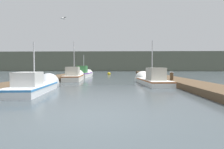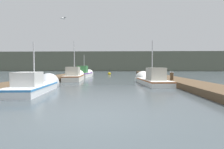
{
  "view_description": "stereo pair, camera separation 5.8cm",
  "coord_description": "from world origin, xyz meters",
  "px_view_note": "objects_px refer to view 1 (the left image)",
  "views": [
    {
      "loc": [
        0.83,
        -5.34,
        1.58
      ],
      "look_at": [
        0.4,
        8.9,
        0.9
      ],
      "focal_mm": 28.0,
      "sensor_mm": 36.0,
      "label": 1
    },
    {
      "loc": [
        0.89,
        -5.33,
        1.58
      ],
      "look_at": [
        0.4,
        8.9,
        0.9
      ],
      "focal_mm": 28.0,
      "sensor_mm": 36.0,
      "label": 2
    }
  ],
  "objects_px": {
    "fishing_boat_3": "(84,74)",
    "mooring_piling_0": "(153,75)",
    "fishing_boat_1": "(151,79)",
    "mooring_piling_2": "(80,71)",
    "seagull_lead": "(63,18)",
    "fishing_boat_0": "(36,86)",
    "fishing_boat_2": "(75,76)",
    "mooring_piling_1": "(172,78)",
    "channel_buoy": "(109,74)"
  },
  "relations": [
    {
      "from": "fishing_boat_3",
      "to": "mooring_piling_0",
      "type": "distance_m",
      "value": 9.98
    },
    {
      "from": "fishing_boat_1",
      "to": "mooring_piling_2",
      "type": "distance_m",
      "value": 16.08
    },
    {
      "from": "mooring_piling_2",
      "to": "seagull_lead",
      "type": "bearing_deg",
      "value": -81.38
    },
    {
      "from": "fishing_boat_0",
      "to": "fishing_boat_3",
      "type": "bearing_deg",
      "value": 84.46
    },
    {
      "from": "fishing_boat_3",
      "to": "fishing_boat_0",
      "type": "bearing_deg",
      "value": -87.64
    },
    {
      "from": "fishing_boat_2",
      "to": "seagull_lead",
      "type": "bearing_deg",
      "value": -86.09
    },
    {
      "from": "mooring_piling_2",
      "to": "seagull_lead",
      "type": "distance_m",
      "value": 18.06
    },
    {
      "from": "mooring_piling_1",
      "to": "channel_buoy",
      "type": "xyz_separation_m",
      "value": [
        -6.13,
        17.59,
        -0.39
      ]
    },
    {
      "from": "mooring_piling_1",
      "to": "seagull_lead",
      "type": "height_order",
      "value": "seagull_lead"
    },
    {
      "from": "mooring_piling_2",
      "to": "seagull_lead",
      "type": "xyz_separation_m",
      "value": [
        2.64,
        -17.41,
        4.01
      ]
    },
    {
      "from": "fishing_boat_3",
      "to": "mooring_piling_0",
      "type": "height_order",
      "value": "fishing_boat_3"
    },
    {
      "from": "mooring_piling_2",
      "to": "seagull_lead",
      "type": "relative_size",
      "value": 2.88
    },
    {
      "from": "seagull_lead",
      "to": "fishing_boat_1",
      "type": "bearing_deg",
      "value": -107.74
    },
    {
      "from": "fishing_boat_3",
      "to": "seagull_lead",
      "type": "xyz_separation_m",
      "value": [
        1.3,
        -13.98,
        4.26
      ]
    },
    {
      "from": "seagull_lead",
      "to": "mooring_piling_0",
      "type": "bearing_deg",
      "value": -88.37
    },
    {
      "from": "fishing_boat_1",
      "to": "mooring_piling_2",
      "type": "relative_size",
      "value": 4.44
    },
    {
      "from": "seagull_lead",
      "to": "fishing_boat_0",
      "type": "bearing_deg",
      "value": 64.96
    },
    {
      "from": "fishing_boat_1",
      "to": "fishing_boat_3",
      "type": "distance_m",
      "value": 12.53
    },
    {
      "from": "fishing_boat_0",
      "to": "channel_buoy",
      "type": "relative_size",
      "value": 5.08
    },
    {
      "from": "fishing_boat_0",
      "to": "mooring_piling_1",
      "type": "bearing_deg",
      "value": 18.07
    },
    {
      "from": "mooring_piling_0",
      "to": "channel_buoy",
      "type": "distance_m",
      "value": 12.21
    },
    {
      "from": "fishing_boat_3",
      "to": "mooring_piling_1",
      "type": "height_order",
      "value": "fishing_boat_3"
    },
    {
      "from": "fishing_boat_1",
      "to": "mooring_piling_0",
      "type": "height_order",
      "value": "fishing_boat_1"
    },
    {
      "from": "mooring_piling_0",
      "to": "seagull_lead",
      "type": "distance_m",
      "value": 13.63
    },
    {
      "from": "fishing_boat_1",
      "to": "fishing_boat_2",
      "type": "height_order",
      "value": "fishing_boat_2"
    },
    {
      "from": "channel_buoy",
      "to": "seagull_lead",
      "type": "xyz_separation_m",
      "value": [
        -2.01,
        -20.89,
        4.57
      ]
    },
    {
      "from": "fishing_boat_0",
      "to": "mooring_piling_0",
      "type": "distance_m",
      "value": 14.52
    },
    {
      "from": "fishing_boat_0",
      "to": "fishing_boat_2",
      "type": "relative_size",
      "value": 0.91
    },
    {
      "from": "fishing_boat_1",
      "to": "mooring_piling_0",
      "type": "bearing_deg",
      "value": 71.04
    },
    {
      "from": "fishing_boat_1",
      "to": "fishing_boat_2",
      "type": "distance_m",
      "value": 8.88
    },
    {
      "from": "fishing_boat_0",
      "to": "mooring_piling_2",
      "type": "height_order",
      "value": "fishing_boat_0"
    },
    {
      "from": "fishing_boat_0",
      "to": "seagull_lead",
      "type": "xyz_separation_m",
      "value": [
        1.55,
        0.74,
        4.37
      ]
    },
    {
      "from": "channel_buoy",
      "to": "fishing_boat_0",
      "type": "bearing_deg",
      "value": -99.35
    },
    {
      "from": "fishing_boat_2",
      "to": "channel_buoy",
      "type": "bearing_deg",
      "value": 69.9
    },
    {
      "from": "fishing_boat_1",
      "to": "mooring_piling_2",
      "type": "height_order",
      "value": "fishing_boat_1"
    },
    {
      "from": "fishing_boat_2",
      "to": "mooring_piling_2",
      "type": "xyz_separation_m",
      "value": [
        -1.3,
        9.11,
        0.26
      ]
    },
    {
      "from": "mooring_piling_0",
      "to": "channel_buoy",
      "type": "xyz_separation_m",
      "value": [
        -5.95,
        10.66,
        -0.36
      ]
    },
    {
      "from": "fishing_boat_0",
      "to": "seagull_lead",
      "type": "bearing_deg",
      "value": 20.94
    },
    {
      "from": "mooring_piling_0",
      "to": "seagull_lead",
      "type": "height_order",
      "value": "seagull_lead"
    },
    {
      "from": "mooring_piling_0",
      "to": "channel_buoy",
      "type": "bearing_deg",
      "value": 119.16
    },
    {
      "from": "mooring_piling_2",
      "to": "channel_buoy",
      "type": "xyz_separation_m",
      "value": [
        4.65,
        3.48,
        -0.56
      ]
    },
    {
      "from": "mooring_piling_1",
      "to": "channel_buoy",
      "type": "distance_m",
      "value": 18.64
    },
    {
      "from": "fishing_boat_3",
      "to": "fishing_boat_2",
      "type": "bearing_deg",
      "value": -87.03
    },
    {
      "from": "mooring_piling_0",
      "to": "mooring_piling_1",
      "type": "distance_m",
      "value": 6.94
    },
    {
      "from": "mooring_piling_0",
      "to": "seagull_lead",
      "type": "bearing_deg",
      "value": -127.85
    },
    {
      "from": "fishing_boat_0",
      "to": "fishing_boat_2",
      "type": "height_order",
      "value": "fishing_boat_2"
    },
    {
      "from": "fishing_boat_0",
      "to": "seagull_lead",
      "type": "distance_m",
      "value": 4.7
    },
    {
      "from": "fishing_boat_1",
      "to": "channel_buoy",
      "type": "distance_m",
      "value": 17.28
    },
    {
      "from": "fishing_boat_1",
      "to": "fishing_boat_3",
      "type": "height_order",
      "value": "fishing_boat_1"
    },
    {
      "from": "mooring_piling_1",
      "to": "seagull_lead",
      "type": "distance_m",
      "value": 9.73
    }
  ]
}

